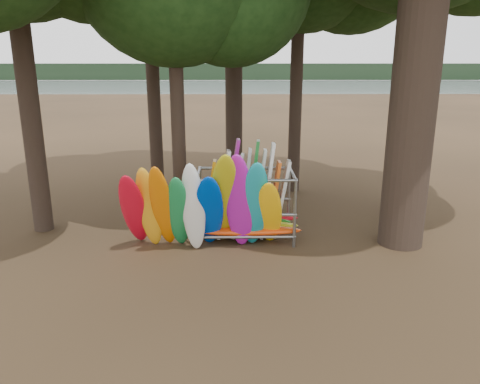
{
  "coord_description": "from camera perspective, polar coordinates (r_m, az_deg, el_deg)",
  "views": [
    {
      "loc": [
        0.25,
        -11.33,
        5.05
      ],
      "look_at": [
        0.38,
        1.5,
        1.4
      ],
      "focal_mm": 35.0,
      "sensor_mm": 36.0,
      "label": 1
    }
  ],
  "objects": [
    {
      "name": "far_shore",
      "position": [
        121.37,
        -0.73,
        14.46
      ],
      "size": [
        160.0,
        4.0,
        4.0
      ],
      "primitive_type": "cube",
      "color": "black",
      "rests_on": "ground"
    },
    {
      "name": "kayak_row",
      "position": [
        12.44,
        -4.45,
        -1.91
      ],
      "size": [
        4.4,
        2.02,
        3.0
      ],
      "color": "red",
      "rests_on": "ground"
    },
    {
      "name": "ground",
      "position": [
        12.41,
        -1.69,
        -8.15
      ],
      "size": [
        120.0,
        120.0,
        0.0
      ],
      "primitive_type": "plane",
      "color": "#47331E",
      "rests_on": "ground"
    },
    {
      "name": "lake",
      "position": [
        71.51,
        -0.8,
        11.85
      ],
      "size": [
        160.0,
        160.0,
        0.0
      ],
      "primitive_type": "plane",
      "color": "gray",
      "rests_on": "ground"
    },
    {
      "name": "storage_rack",
      "position": [
        13.54,
        0.65,
        -1.79
      ],
      "size": [
        3.24,
        1.62,
        2.9
      ],
      "color": "gray",
      "rests_on": "ground"
    }
  ]
}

